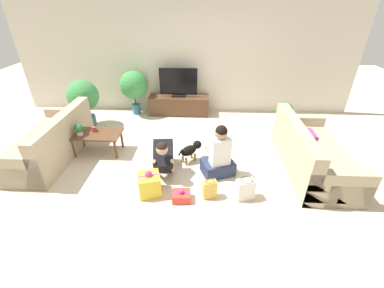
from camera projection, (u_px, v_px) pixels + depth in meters
name	position (u px, v px, depth m)	size (l,w,h in m)	color
ground_plane	(176.00, 164.00, 4.72)	(16.00, 16.00, 0.00)	beige
wall_back	(185.00, 60.00, 6.33)	(8.40, 0.06, 2.60)	beige
sofa_left	(50.00, 143.00, 4.81)	(0.94, 2.02, 0.84)	tan
sofa_right	(311.00, 155.00, 4.46)	(0.94, 2.02, 0.84)	tan
coffee_table	(97.00, 136.00, 4.91)	(0.94, 0.54, 0.41)	brown
tv_console	(179.00, 105.00, 6.61)	(1.52, 0.46, 0.47)	brown
tv	(178.00, 84.00, 6.34)	(0.94, 0.20, 0.71)	black
potted_plant_corner_left	(83.00, 98.00, 5.78)	(0.69, 0.69, 1.08)	#336B84
potted_plant_back_left	(134.00, 86.00, 6.36)	(0.69, 0.69, 1.11)	#336B84
potted_plant_corner_right	(284.00, 115.00, 5.57)	(0.37, 0.37, 0.73)	#4C4C51
person_kneeling	(164.00, 156.00, 4.36)	(0.39, 0.78, 0.75)	#23232D
person_sitting	(219.00, 156.00, 4.30)	(0.63, 0.59, 0.95)	#283351
dog	(191.00, 149.00, 4.73)	(0.42, 0.40, 0.36)	black
gift_box_a	(181.00, 196.00, 3.87)	(0.29, 0.25, 0.20)	red
gift_box_b	(149.00, 184.00, 3.96)	(0.41, 0.41, 0.42)	yellow
gift_bag_a	(210.00, 189.00, 3.89)	(0.23, 0.17, 0.32)	#E5B74C
gift_bag_b	(245.00, 189.00, 3.86)	(0.30, 0.22, 0.36)	white
mug	(94.00, 129.00, 4.94)	(0.12, 0.08, 0.09)	#B23D38
tabletop_plant	(79.00, 129.00, 4.77)	(0.17, 0.17, 0.22)	beige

